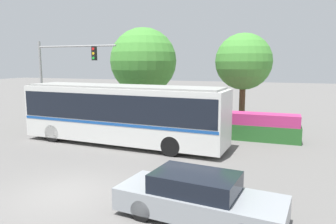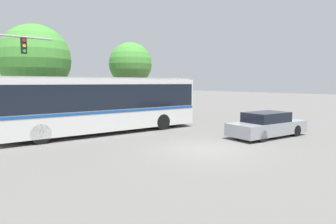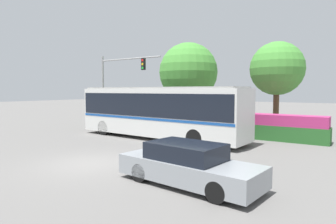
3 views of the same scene
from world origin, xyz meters
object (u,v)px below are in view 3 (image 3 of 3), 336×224
(city_bus, at_px, (158,109))
(street_tree_centre, at_px, (277,69))
(traffic_light_pole, at_px, (116,79))
(sedan_foreground, at_px, (188,165))
(street_tree_left, at_px, (188,72))

(city_bus, relative_size, street_tree_centre, 1.83)
(traffic_light_pole, bearing_deg, sedan_foreground, -38.05)
(traffic_light_pole, bearing_deg, street_tree_left, 40.68)
(city_bus, bearing_deg, street_tree_centre, -130.26)
(city_bus, bearing_deg, street_tree_left, -72.26)
(sedan_foreground, relative_size, traffic_light_pole, 0.80)
(sedan_foreground, bearing_deg, street_tree_left, 125.89)
(street_tree_left, bearing_deg, traffic_light_pole, -139.32)
(sedan_foreground, bearing_deg, street_tree_centre, 97.82)
(street_tree_left, bearing_deg, street_tree_centre, -6.50)
(street_tree_centre, bearing_deg, street_tree_left, 173.50)
(sedan_foreground, distance_m, street_tree_centre, 13.68)
(traffic_light_pole, bearing_deg, street_tree_centre, 14.38)
(street_tree_left, xyz_separation_m, street_tree_centre, (7.61, -0.87, -0.08))
(street_tree_centre, bearing_deg, traffic_light_pole, -165.62)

